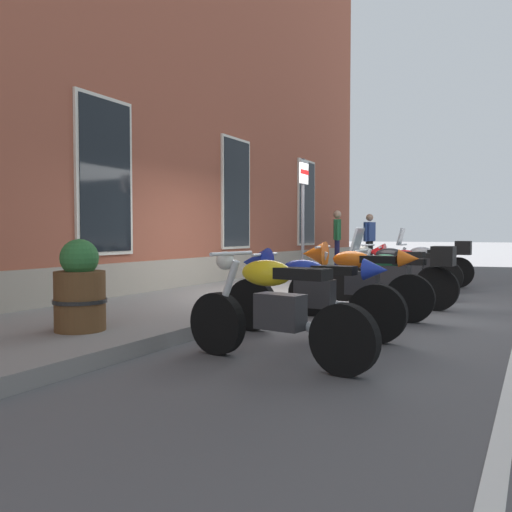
{
  "coord_description": "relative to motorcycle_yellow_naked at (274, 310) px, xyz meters",
  "views": [
    {
      "loc": [
        -8.29,
        -3.36,
        1.18
      ],
      "look_at": [
        -0.49,
        0.84,
        0.81
      ],
      "focal_mm": 36.83,
      "sensor_mm": 36.0,
      "label": 1
    }
  ],
  "objects": [
    {
      "name": "pedestrian_blue_top",
      "position": [
        11.41,
        2.43,
        0.57
      ],
      "size": [
        0.58,
        0.27,
        1.62
      ],
      "color": "black",
      "rests_on": "sidewalk"
    },
    {
      "name": "ground_plane",
      "position": [
        4.06,
        1.26,
        -0.49
      ],
      "size": [
        140.0,
        140.0,
        0.0
      ],
      "primitive_type": "plane",
      "color": "#4C4C4F"
    },
    {
      "name": "motorcycle_red_sport",
      "position": [
        6.67,
        0.31,
        0.05
      ],
      "size": [
        0.62,
        2.08,
        0.98
      ],
      "color": "black",
      "rests_on": "ground_plane"
    },
    {
      "name": "motorcycle_green_touring",
      "position": [
        4.15,
        -0.14,
        0.04
      ],
      "size": [
        0.62,
        2.06,
        1.28
      ],
      "color": "black",
      "rests_on": "ground_plane"
    },
    {
      "name": "pedestrian_striped_shirt",
      "position": [
        10.42,
        3.11,
        0.63
      ],
      "size": [
        0.55,
        0.34,
        1.71
      ],
      "color": "#1E1E4C",
      "rests_on": "sidewalk"
    },
    {
      "name": "motorcycle_yellow_naked",
      "position": [
        0.0,
        0.0,
        0.0
      ],
      "size": [
        0.62,
        1.97,
        1.02
      ],
      "color": "black",
      "rests_on": "ground_plane"
    },
    {
      "name": "motorcycle_blue_sport",
      "position": [
        1.35,
        0.28,
        0.06
      ],
      "size": [
        0.62,
        2.19,
        1.01
      ],
      "color": "black",
      "rests_on": "ground_plane"
    },
    {
      "name": "brick_pub_facade",
      "position": [
        4.06,
        6.97,
        4.87
      ],
      "size": [
        20.53,
        5.99,
        10.73
      ],
      "color": "brown",
      "rests_on": "ground_plane"
    },
    {
      "name": "sidewalk",
      "position": [
        4.06,
        2.65,
        -0.41
      ],
      "size": [
        26.53,
        2.76,
        0.16
      ],
      "primitive_type": "cube",
      "color": "slate",
      "rests_on": "ground_plane"
    },
    {
      "name": "parking_sign",
      "position": [
        4.86,
        1.8,
        1.23
      ],
      "size": [
        0.36,
        0.07,
        2.43
      ],
      "color": "#4C4C51",
      "rests_on": "sidewalk"
    },
    {
      "name": "motorcycle_orange_sport",
      "position": [
        2.8,
        0.17,
        0.09
      ],
      "size": [
        0.62,
        2.04,
        1.07
      ],
      "color": "black",
      "rests_on": "ground_plane"
    },
    {
      "name": "motorcycle_black_naked",
      "position": [
        5.36,
        0.22,
        -0.01
      ],
      "size": [
        0.62,
        2.02,
        0.99
      ],
      "color": "black",
      "rests_on": "ground_plane"
    },
    {
      "name": "barrel_planter",
      "position": [
        -0.26,
        2.16,
        0.09
      ],
      "size": [
        0.56,
        0.56,
        0.97
      ],
      "color": "brown",
      "rests_on": "sidewalk"
    },
    {
      "name": "motorcycle_silver_touring",
      "position": [
        7.96,
        0.03,
        0.05
      ],
      "size": [
        0.62,
        2.03,
        1.31
      ],
      "color": "black",
      "rests_on": "ground_plane"
    }
  ]
}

